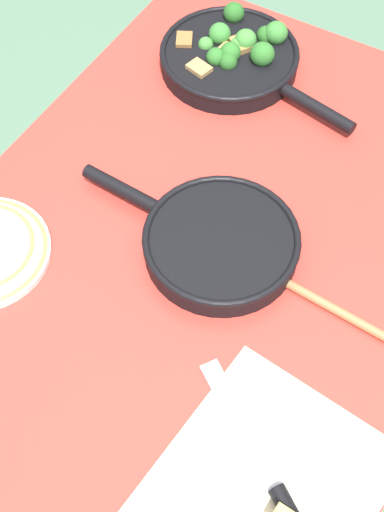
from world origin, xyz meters
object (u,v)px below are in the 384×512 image
wooden_spoon (297,288)px  grater_knife (270,477)px  skillet_eggs (219,242)px  skillet_broccoli (232,56)px

wooden_spoon → grater_knife: size_ratio=1.60×
wooden_spoon → skillet_eggs: bearing=1.2°
grater_knife → skillet_eggs: bearing=-16.2°
skillet_broccoli → grater_knife: skillet_broccoli is taller
skillet_eggs → grater_knife: size_ratio=1.58×
skillet_eggs → wooden_spoon: (-0.01, -0.14, -0.01)m
wooden_spoon → grater_knife: grater_knife is taller
skillet_broccoli → wooden_spoon: 0.52m
skillet_eggs → skillet_broccoli: bearing=-61.3°
skillet_eggs → grater_knife: 0.38m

